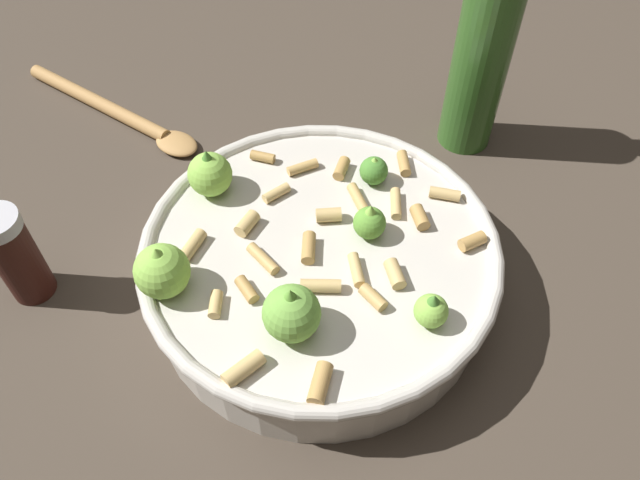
# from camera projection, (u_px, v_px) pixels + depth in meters

# --- Properties ---
(ground_plane) EXTENTS (2.40, 2.40, 0.00)m
(ground_plane) POSITION_uv_depth(u_px,v_px,m) (320.00, 286.00, 0.58)
(ground_plane) COLOR #42382D
(cooking_pan) EXTENTS (0.31, 0.31, 0.11)m
(cooking_pan) POSITION_uv_depth(u_px,v_px,m) (317.00, 263.00, 0.55)
(cooking_pan) COLOR beige
(cooking_pan) RESTS_ON ground
(pepper_shaker) EXTENTS (0.04, 0.04, 0.10)m
(pepper_shaker) POSITION_uv_depth(u_px,v_px,m) (15.00, 256.00, 0.54)
(pepper_shaker) COLOR #33140F
(pepper_shaker) RESTS_ON ground
(olive_oil_bottle) EXTENTS (0.06, 0.06, 0.24)m
(olive_oil_bottle) POSITION_uv_depth(u_px,v_px,m) (480.00, 62.00, 0.63)
(olive_oil_bottle) COLOR #336023
(olive_oil_bottle) RESTS_ON ground
(wooden_spoon) EXTENTS (0.24, 0.15, 0.02)m
(wooden_spoon) POSITION_uv_depth(u_px,v_px,m) (119.00, 114.00, 0.72)
(wooden_spoon) COLOR #B2844C
(wooden_spoon) RESTS_ON ground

